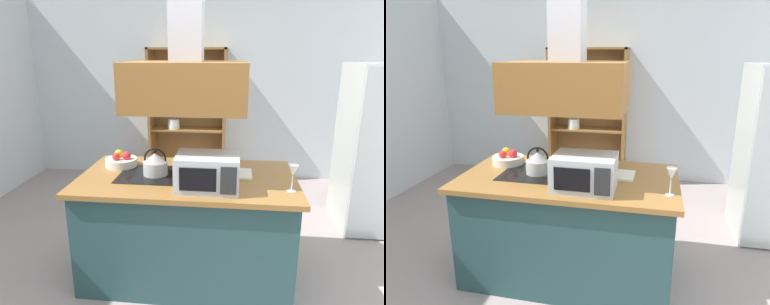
% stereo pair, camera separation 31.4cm
% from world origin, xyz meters
% --- Properties ---
extents(ground_plane, '(7.80, 7.80, 0.00)m').
position_xyz_m(ground_plane, '(0.00, 0.00, 0.00)').
color(ground_plane, gray).
extents(wall_back, '(6.00, 0.12, 2.70)m').
position_xyz_m(wall_back, '(0.00, 3.00, 1.35)').
color(wall_back, silver).
rests_on(wall_back, ground).
extents(kitchen_island, '(1.76, 1.00, 0.90)m').
position_xyz_m(kitchen_island, '(-0.23, 0.38, 0.45)').
color(kitchen_island, '#264547').
rests_on(kitchen_island, ground).
extents(range_hood, '(0.90, 0.70, 1.25)m').
position_xyz_m(range_hood, '(-0.23, 0.38, 1.74)').
color(range_hood, brown).
extents(dish_cabinet, '(1.12, 0.40, 1.95)m').
position_xyz_m(dish_cabinet, '(-0.52, 2.79, 0.86)').
color(dish_cabinet, olive).
rests_on(dish_cabinet, ground).
extents(kettle, '(0.20, 0.20, 0.23)m').
position_xyz_m(kettle, '(-0.49, 0.38, 1.00)').
color(kettle, silver).
rests_on(kettle, kitchen_island).
extents(cutting_board, '(0.35, 0.25, 0.02)m').
position_xyz_m(cutting_board, '(0.13, 0.46, 0.91)').
color(cutting_board, white).
rests_on(cutting_board, kitchen_island).
extents(microwave, '(0.46, 0.35, 0.26)m').
position_xyz_m(microwave, '(-0.04, 0.13, 1.03)').
color(microwave, '#B7BABF').
rests_on(microwave, kitchen_island).
extents(wine_glass_on_counter, '(0.08, 0.08, 0.21)m').
position_xyz_m(wine_glass_on_counter, '(0.57, 0.14, 1.05)').
color(wine_glass_on_counter, silver).
rests_on(wine_glass_on_counter, kitchen_island).
extents(fruit_bowl, '(0.28, 0.28, 0.14)m').
position_xyz_m(fruit_bowl, '(-0.84, 0.57, 0.95)').
color(fruit_bowl, silver).
rests_on(fruit_bowl, kitchen_island).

